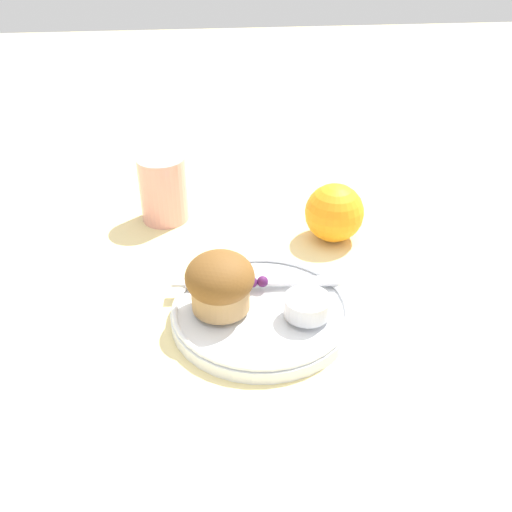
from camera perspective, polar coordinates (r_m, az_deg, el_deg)
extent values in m
plane|color=beige|center=(0.64, 0.43, -5.91)|extent=(3.00, 3.00, 0.00)
cylinder|color=white|center=(0.63, 0.13, -5.88)|extent=(0.20, 0.20, 0.01)
torus|color=white|center=(0.62, 0.14, -5.17)|extent=(0.20, 0.20, 0.01)
cylinder|color=tan|center=(0.61, -3.56, -3.85)|extent=(0.06, 0.06, 0.03)
ellipsoid|color=brown|center=(0.60, -3.64, -2.11)|extent=(0.07, 0.07, 0.05)
cylinder|color=silver|center=(0.61, 5.14, -4.98)|extent=(0.05, 0.05, 0.02)
cylinder|color=white|center=(0.60, 5.18, -4.35)|extent=(0.04, 0.04, 0.00)
sphere|color=#4C194C|center=(0.65, -0.41, -2.63)|extent=(0.01, 0.01, 0.01)
sphere|color=#4C194C|center=(0.65, 0.66, -2.56)|extent=(0.01, 0.01, 0.01)
cube|color=silver|center=(0.66, -0.02, -2.56)|extent=(0.20, 0.03, 0.00)
sphere|color=orange|center=(0.76, 7.83, 4.30)|extent=(0.08, 0.08, 0.08)
cylinder|color=#E5998C|center=(0.81, -9.26, 6.62)|extent=(0.07, 0.07, 0.09)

